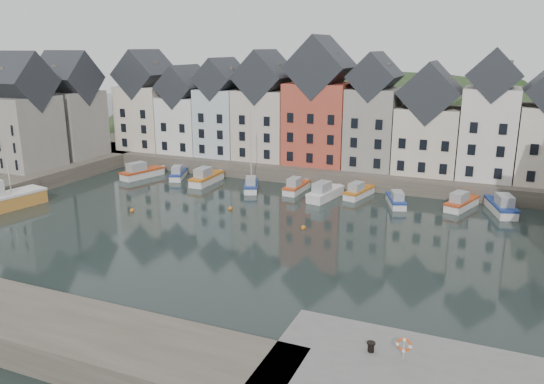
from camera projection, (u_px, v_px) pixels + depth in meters
The scene contains 18 objects.
ground at pixel (229, 237), 52.43m from camera, with size 260.00×260.00×0.00m, color black.
far_quay at pixel (322, 166), 78.81m from camera, with size 90.00×16.00×2.00m, color #4D443B.
hillside at pixel (359, 232), 106.91m from camera, with size 153.60×70.40×64.00m.
far_terrace at pixel (341, 116), 73.74m from camera, with size 72.37×8.16×17.78m.
left_terrace at pixel (47, 114), 75.60m from camera, with size 7.65×17.00×15.69m.
mooring_buoys at pixel (219, 215), 58.63m from camera, with size 20.50×5.50×0.50m.
boat_a at pixel (141, 172), 75.89m from camera, with size 3.76×6.90×2.53m.
boat_b at pixel (178, 174), 75.55m from camera, with size 3.58×5.70×2.10m.
boat_c at pixel (206, 178), 72.68m from camera, with size 2.13×6.68×2.56m.
boat_d at pixel (251, 185), 69.27m from camera, with size 3.69×5.71×10.47m.
boat_e at pixel (296, 187), 68.44m from camera, with size 1.95×5.77×2.20m.
boat_f at pixel (325, 193), 65.24m from camera, with size 3.18×6.77×2.50m.
boat_g at pixel (358, 192), 66.14m from camera, with size 2.94×5.88×2.16m.
boat_h at pixel (396, 200), 62.63m from camera, with size 3.38×5.59×2.05m.
boat_i at pixel (461, 203), 61.33m from camera, with size 3.70×6.27×2.30m.
boat_j at pixel (501, 207), 59.71m from camera, with size 3.85×6.90×2.53m.
mooring_bollard at pixel (371, 346), 28.99m from camera, with size 0.48×0.48×0.56m.
life_ring_post at pixel (404, 345), 28.08m from camera, with size 0.80×0.17×1.30m.
Camera 1 is at (23.15, -43.83, 18.15)m, focal length 35.00 mm.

